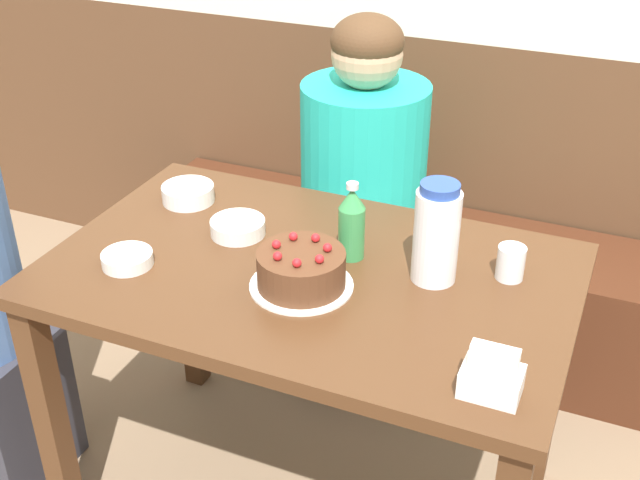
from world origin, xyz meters
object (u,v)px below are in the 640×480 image
object	(u,v)px
glass_water_tall	(511,263)
person_teal_shirt	(362,207)
bowl_soup_white	(188,193)
birthday_cake	(301,270)
soju_bottle	(352,223)
water_pitcher	(436,234)
bowl_side_dish	(238,227)
bench_seat	(407,281)
napkin_holder	(492,377)
bowl_rice_small	(127,259)

from	to	relation	value
glass_water_tall	person_teal_shirt	distance (m)	0.76
bowl_soup_white	person_teal_shirt	world-z (taller)	person_teal_shirt
birthday_cake	soju_bottle	bearing A→B (deg)	71.88
water_pitcher	person_teal_shirt	xyz separation A→B (m)	(-0.38, 0.56, -0.28)
water_pitcher	glass_water_tall	bearing A→B (deg)	23.71
bowl_soup_white	glass_water_tall	size ratio (longest dim) A/B	1.75
birthday_cake	bowl_side_dish	bearing A→B (deg)	147.39
bench_seat	water_pitcher	xyz separation A→B (m)	(0.27, -0.76, 0.65)
water_pitcher	bowl_side_dish	size ratio (longest dim) A/B	1.74
napkin_holder	bowl_rice_small	size ratio (longest dim) A/B	0.93
napkin_holder	bowl_rice_small	bearing A→B (deg)	172.54
water_pitcher	bowl_rice_small	bearing A→B (deg)	-161.54
bench_seat	soju_bottle	bearing A→B (deg)	-84.67
napkin_holder	bowl_rice_small	xyz separation A→B (m)	(-0.87, 0.11, -0.02)
soju_bottle	bowl_rice_small	size ratio (longest dim) A/B	1.62
bowl_soup_white	bowl_rice_small	world-z (taller)	bowl_soup_white
birthday_cake	bowl_side_dish	size ratio (longest dim) A/B	1.71
bowl_side_dish	soju_bottle	bearing A→B (deg)	1.96
soju_bottle	bowl_soup_white	world-z (taller)	soju_bottle
soju_bottle	bowl_side_dish	bearing A→B (deg)	-178.04
bench_seat	birthday_cake	world-z (taller)	birthday_cake
person_teal_shirt	bowl_rice_small	bearing A→B (deg)	-20.29
bowl_rice_small	glass_water_tall	distance (m)	0.87
napkin_holder	person_teal_shirt	xyz separation A→B (m)	(-0.58, 0.90, -0.21)
birthday_cake	napkin_holder	xyz separation A→B (m)	(0.46, -0.19, -0.01)
water_pitcher	napkin_holder	size ratio (longest dim) A/B	2.15
birthday_cake	person_teal_shirt	distance (m)	0.75
bowl_soup_white	glass_water_tall	xyz separation A→B (m)	(0.86, -0.04, 0.02)
soju_bottle	napkin_holder	size ratio (longest dim) A/B	1.74
birthday_cake	soju_bottle	xyz separation A→B (m)	(0.05, 0.16, 0.05)
bowl_rice_small	bowl_side_dish	bearing A→B (deg)	53.94
person_teal_shirt	bowl_side_dish	bearing A→B (deg)	-12.57
water_pitcher	napkin_holder	world-z (taller)	water_pitcher
bowl_side_dish	glass_water_tall	bearing A→B (deg)	5.47
bench_seat	napkin_holder	bearing A→B (deg)	-66.36
birthday_cake	bowl_rice_small	bearing A→B (deg)	-169.71
bench_seat	birthday_cake	bearing A→B (deg)	-89.03
napkin_holder	bowl_side_dish	bearing A→B (deg)	154.08
soju_bottle	person_teal_shirt	distance (m)	0.63
soju_bottle	napkin_holder	distance (m)	0.54
bowl_soup_white	bowl_rice_small	bearing A→B (deg)	-83.33
bench_seat	bowl_soup_white	size ratio (longest dim) A/B	13.46
bowl_soup_white	bowl_side_dish	size ratio (longest dim) A/B	1.02
person_teal_shirt	bowl_soup_white	bearing A→B (deg)	-36.08
water_pitcher	bowl_side_dish	world-z (taller)	water_pitcher
napkin_holder	glass_water_tall	xyz separation A→B (m)	(-0.05, 0.41, 0.00)
soju_bottle	glass_water_tall	distance (m)	0.37
bowl_side_dish	napkin_holder	bearing A→B (deg)	-25.92
bench_seat	bowl_rice_small	size ratio (longest dim) A/B	15.70
water_pitcher	bench_seat	bearing A→B (deg)	109.84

